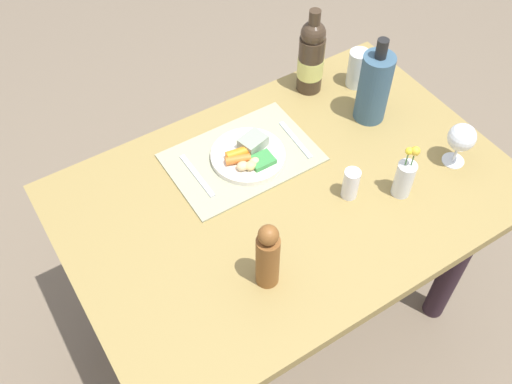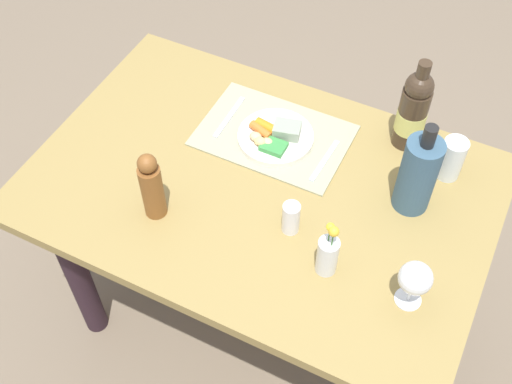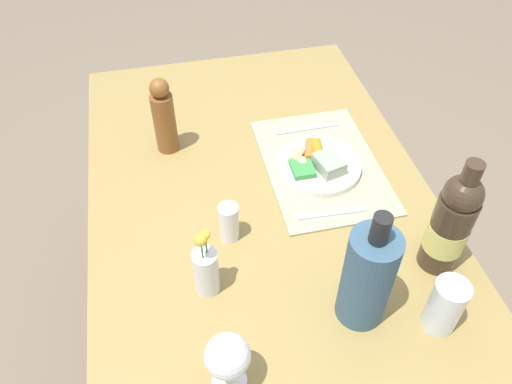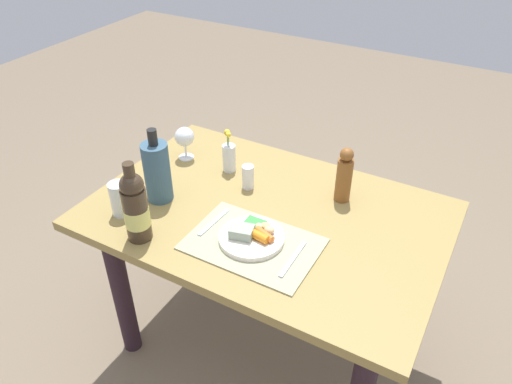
% 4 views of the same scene
% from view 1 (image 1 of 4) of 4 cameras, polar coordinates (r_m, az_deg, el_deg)
% --- Properties ---
extents(ground_plane, '(8.00, 8.00, 0.00)m').
position_cam_1_polar(ground_plane, '(2.29, 2.39, -11.85)').
color(ground_plane, '#756451').
extents(dining_table, '(1.27, 0.85, 0.75)m').
position_cam_1_polar(dining_table, '(1.76, 3.05, -2.60)').
color(dining_table, olive).
rests_on(dining_table, ground_plane).
extents(placemat, '(0.43, 0.29, 0.01)m').
position_cam_1_polar(placemat, '(1.74, -1.39, 3.43)').
color(placemat, '#A1A17E').
rests_on(placemat, dining_table).
extents(dinner_plate, '(0.22, 0.22, 0.05)m').
position_cam_1_polar(dinner_plate, '(1.72, -0.75, 3.68)').
color(dinner_plate, white).
rests_on(dinner_plate, placemat).
extents(fork, '(0.02, 0.17, 0.00)m').
position_cam_1_polar(fork, '(1.78, 3.89, 5.16)').
color(fork, silver).
rests_on(fork, placemat).
extents(knife, '(0.02, 0.18, 0.00)m').
position_cam_1_polar(knife, '(1.69, -5.82, 1.63)').
color(knife, silver).
rests_on(knife, placemat).
extents(cooler_bottle, '(0.10, 0.10, 0.29)m').
position_cam_1_polar(cooler_bottle, '(1.82, 11.53, 10.09)').
color(cooler_bottle, '#38586F').
rests_on(cooler_bottle, dining_table).
extents(wine_bottle, '(0.08, 0.08, 0.29)m').
position_cam_1_polar(wine_bottle, '(1.90, 5.45, 13.07)').
color(wine_bottle, '#3C2C1F').
rests_on(wine_bottle, dining_table).
extents(pepper_mill, '(0.06, 0.06, 0.22)m').
position_cam_1_polar(pepper_mill, '(1.40, 1.16, -6.36)').
color(pepper_mill, brown).
rests_on(pepper_mill, dining_table).
extents(water_tumbler, '(0.07, 0.07, 0.13)m').
position_cam_1_polar(water_tumbler, '(1.97, 9.93, 11.67)').
color(water_tumbler, silver).
rests_on(water_tumbler, dining_table).
extents(wine_glass, '(0.08, 0.08, 0.14)m').
position_cam_1_polar(wine_glass, '(1.76, 19.56, 5.01)').
color(wine_glass, white).
rests_on(wine_glass, dining_table).
extents(salt_shaker, '(0.05, 0.05, 0.10)m').
position_cam_1_polar(salt_shaker, '(1.63, 9.29, 0.81)').
color(salt_shaker, white).
rests_on(salt_shaker, dining_table).
extents(flower_vase, '(0.05, 0.05, 0.18)m').
position_cam_1_polar(flower_vase, '(1.65, 14.40, 1.43)').
color(flower_vase, silver).
rests_on(flower_vase, dining_table).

